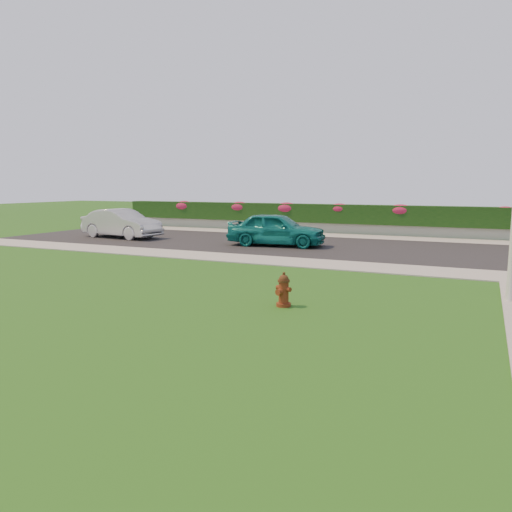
% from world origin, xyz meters
% --- Properties ---
extents(ground, '(120.00, 120.00, 0.00)m').
position_xyz_m(ground, '(0.00, 0.00, 0.00)').
color(ground, black).
rests_on(ground, ground).
extents(street_far, '(26.00, 8.00, 0.04)m').
position_xyz_m(street_far, '(-5.00, 14.00, 0.02)').
color(street_far, black).
rests_on(street_far, ground).
extents(sidewalk_far, '(24.00, 2.00, 0.04)m').
position_xyz_m(sidewalk_far, '(-6.00, 9.00, 0.02)').
color(sidewalk_far, gray).
rests_on(sidewalk_far, ground).
extents(sidewalk_beyond, '(34.00, 2.00, 0.04)m').
position_xyz_m(sidewalk_beyond, '(-1.00, 19.00, 0.02)').
color(sidewalk_beyond, gray).
rests_on(sidewalk_beyond, ground).
extents(retaining_wall, '(34.00, 0.40, 0.60)m').
position_xyz_m(retaining_wall, '(-1.00, 20.50, 0.30)').
color(retaining_wall, gray).
rests_on(retaining_wall, ground).
extents(hedge, '(32.00, 0.90, 1.10)m').
position_xyz_m(hedge, '(-1.00, 20.60, 1.15)').
color(hedge, black).
rests_on(hedge, retaining_wall).
extents(fire_hydrant, '(0.43, 0.40, 0.82)m').
position_xyz_m(fire_hydrant, '(1.27, 2.63, 0.39)').
color(fire_hydrant, '#4F1A0C').
rests_on(fire_hydrant, ground).
extents(sedan_teal, '(4.68, 2.28, 1.54)m').
position_xyz_m(sedan_teal, '(-3.24, 13.20, 0.81)').
color(sedan_teal, '#0D6963').
rests_on(sedan_teal, street_far).
extents(sedan_silver, '(4.77, 2.14, 1.52)m').
position_xyz_m(sedan_silver, '(-12.11, 13.02, 0.80)').
color(sedan_silver, '#B4B7BC').
rests_on(sedan_silver, street_far).
extents(flower_clump_a, '(1.39, 0.89, 0.70)m').
position_xyz_m(flower_clump_a, '(-12.95, 20.50, 1.42)').
color(flower_clump_a, '#BC204F').
rests_on(flower_clump_a, hedge).
extents(flower_clump_b, '(1.36, 0.87, 0.68)m').
position_xyz_m(flower_clump_b, '(-8.80, 20.50, 1.43)').
color(flower_clump_b, '#BC204F').
rests_on(flower_clump_b, hedge).
extents(flower_clump_c, '(1.41, 0.91, 0.71)m').
position_xyz_m(flower_clump_c, '(-5.56, 20.50, 1.42)').
color(flower_clump_c, '#BC204F').
rests_on(flower_clump_c, hedge).
extents(flower_clump_d, '(1.24, 0.80, 0.62)m').
position_xyz_m(flower_clump_d, '(-2.26, 20.50, 1.45)').
color(flower_clump_d, '#BC204F').
rests_on(flower_clump_d, hedge).
extents(flower_clump_e, '(1.34, 0.86, 0.67)m').
position_xyz_m(flower_clump_e, '(1.22, 20.50, 1.43)').
color(flower_clump_e, '#BC204F').
rests_on(flower_clump_e, hedge).
extents(flower_clump_f, '(1.02, 0.66, 0.51)m').
position_xyz_m(flower_clump_f, '(6.43, 20.50, 1.50)').
color(flower_clump_f, '#BC204F').
rests_on(flower_clump_f, hedge).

